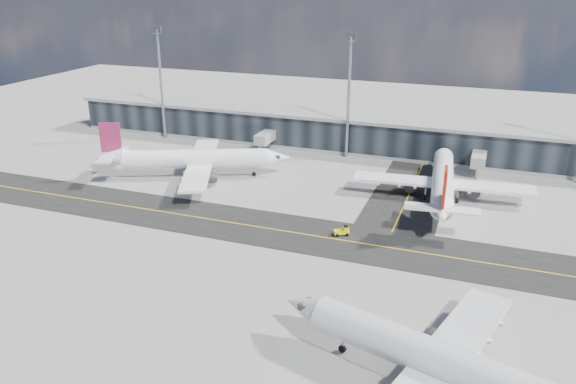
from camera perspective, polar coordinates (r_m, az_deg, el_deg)
name	(u,v)px	position (r m, az deg, el deg)	size (l,w,h in m)	color
ground	(272,240)	(92.76, -1.64, -4.91)	(300.00, 300.00, 0.00)	gray
taxiway_lanes	(314,219)	(100.73, 2.70, -2.71)	(180.00, 63.00, 0.03)	black
terminal_concourse	(354,133)	(140.63, 6.74, 5.95)	(152.00, 19.80, 8.80)	black
floodlight_masts	(349,92)	(131.46, 6.20, 10.05)	(102.50, 0.70, 28.90)	gray
airliner_af	(193,159)	(121.68, -9.65, 3.32)	(39.57, 34.21, 12.23)	white
airliner_redtail	(443,181)	(111.08, 15.44, 1.04)	(34.47, 40.38, 11.95)	white
airliner_near	(453,367)	(61.41, 16.46, -16.68)	(40.47, 34.86, 12.19)	silver
baggage_tug	(343,231)	(94.52, 5.59, -3.95)	(2.82, 2.28, 1.60)	#FFEB0D
service_van	(466,189)	(117.88, 17.65, 0.26)	(2.17, 4.72, 1.31)	white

